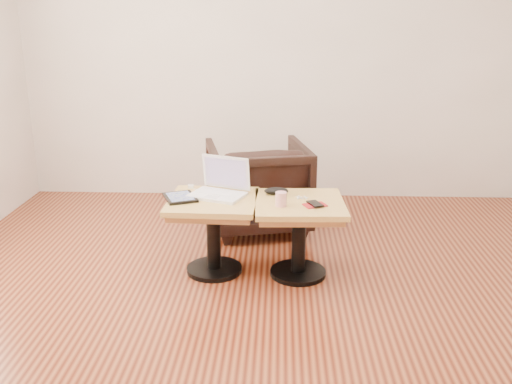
{
  "coord_description": "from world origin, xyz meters",
  "views": [
    {
      "loc": [
        0.08,
        -2.91,
        1.67
      ],
      "look_at": [
        -0.07,
        0.56,
        0.56
      ],
      "focal_mm": 40.0,
      "sensor_mm": 36.0,
      "label": 1
    }
  ],
  "objects_px": {
    "laptop": "(220,188)",
    "side_table_right": "(299,220)",
    "side_table_left": "(213,217)",
    "armchair": "(258,186)",
    "striped_cup": "(281,199)"
  },
  "relations": [
    {
      "from": "side_table_left",
      "to": "laptop",
      "type": "relative_size",
      "value": 1.39
    },
    {
      "from": "striped_cup",
      "to": "laptop",
      "type": "bearing_deg",
      "value": 152.45
    },
    {
      "from": "side_table_left",
      "to": "striped_cup",
      "type": "height_order",
      "value": "striped_cup"
    },
    {
      "from": "striped_cup",
      "to": "armchair",
      "type": "height_order",
      "value": "armchair"
    },
    {
      "from": "striped_cup",
      "to": "armchair",
      "type": "bearing_deg",
      "value": 100.99
    },
    {
      "from": "laptop",
      "to": "armchair",
      "type": "bearing_deg",
      "value": 94.99
    },
    {
      "from": "side_table_right",
      "to": "armchair",
      "type": "relative_size",
      "value": 0.76
    },
    {
      "from": "laptop",
      "to": "striped_cup",
      "type": "bearing_deg",
      "value": -6.11
    },
    {
      "from": "laptop",
      "to": "striped_cup",
      "type": "height_order",
      "value": "laptop"
    },
    {
      "from": "laptop",
      "to": "armchair",
      "type": "relative_size",
      "value": 0.54
    },
    {
      "from": "armchair",
      "to": "side_table_left",
      "type": "bearing_deg",
      "value": 60.5
    },
    {
      "from": "laptop",
      "to": "side_table_right",
      "type": "bearing_deg",
      "value": 9.1
    },
    {
      "from": "side_table_right",
      "to": "armchair",
      "type": "xyz_separation_m",
      "value": [
        -0.3,
        0.85,
        -0.03
      ]
    },
    {
      "from": "side_table_left",
      "to": "side_table_right",
      "type": "distance_m",
      "value": 0.56
    },
    {
      "from": "side_table_left",
      "to": "side_table_right",
      "type": "xyz_separation_m",
      "value": [
        0.56,
        -0.03,
        0.0
      ]
    }
  ]
}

